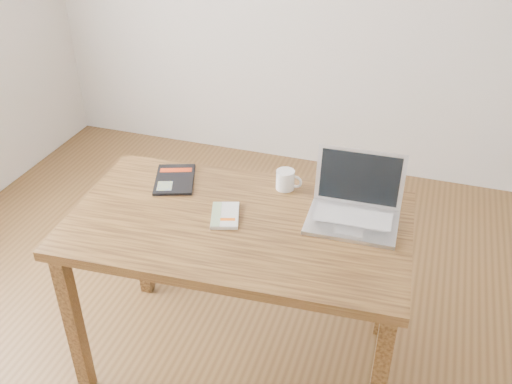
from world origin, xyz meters
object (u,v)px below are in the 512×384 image
(white_guidebook, at_px, (225,215))
(coffee_mug, at_px, (286,179))
(laptop, at_px, (355,206))
(black_guidebook, at_px, (175,179))
(desk, at_px, (239,239))

(white_guidebook, bearing_deg, coffee_mug, 40.83)
(laptop, bearing_deg, black_guidebook, 175.86)
(desk, xyz_separation_m, coffee_mug, (0.11, 0.27, 0.13))
(coffee_mug, bearing_deg, black_guidebook, -166.73)
(black_guidebook, bearing_deg, laptop, -22.14)
(white_guidebook, bearing_deg, desk, -22.08)
(desk, height_order, white_guidebook, white_guidebook)
(black_guidebook, distance_m, laptop, 0.76)
(desk, distance_m, white_guidebook, 0.11)
(desk, distance_m, laptop, 0.46)
(desk, relative_size, black_guidebook, 4.78)
(desk, xyz_separation_m, black_guidebook, (-0.35, 0.19, 0.10))
(white_guidebook, bearing_deg, black_guidebook, 130.28)
(desk, height_order, laptop, laptop)
(desk, relative_size, white_guidebook, 6.92)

